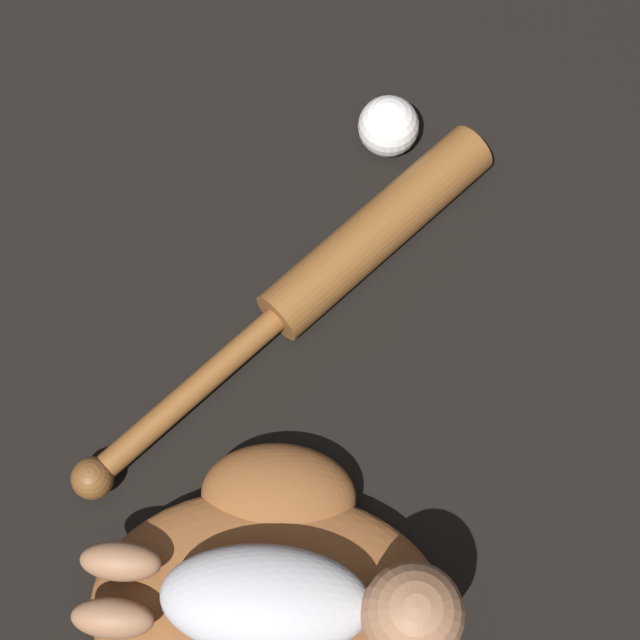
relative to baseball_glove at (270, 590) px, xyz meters
name	(u,v)px	position (x,y,z in m)	size (l,w,h in m)	color
ground_plane	(304,629)	(0.03, -0.03, -0.04)	(6.00, 6.00, 0.00)	black
baseball_glove	(270,590)	(0.00, 0.00, 0.00)	(0.37, 0.31, 0.08)	brown
baby_figure	(303,602)	(0.03, -0.02, 0.08)	(0.37, 0.12, 0.10)	#B2B2B7
baseball_bat	(337,265)	(0.07, 0.36, -0.01)	(0.46, 0.44, 0.06)	brown
baseball	(387,126)	(0.13, 0.54, 0.00)	(0.07, 0.07, 0.07)	white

